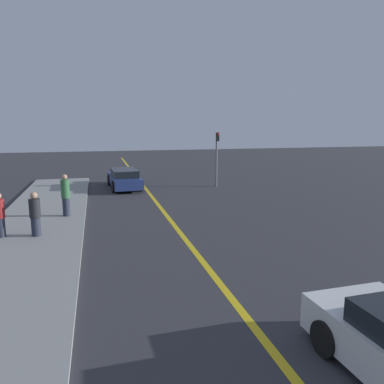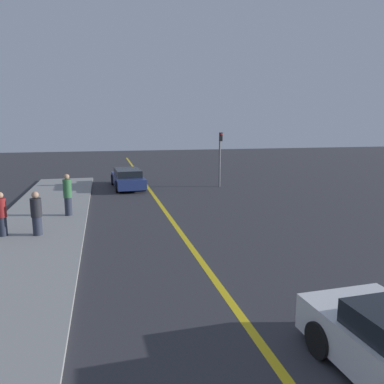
{
  "view_description": "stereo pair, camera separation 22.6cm",
  "coord_description": "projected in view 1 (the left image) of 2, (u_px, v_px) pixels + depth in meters",
  "views": [
    {
      "loc": [
        -2.97,
        2.25,
        4.1
      ],
      "look_at": [
        0.18,
        14.51,
        1.77
      ],
      "focal_mm": 35.0,
      "sensor_mm": 36.0,
      "label": 1
    },
    {
      "loc": [
        -2.75,
        2.2,
        4.1
      ],
      "look_at": [
        0.18,
        14.51,
        1.77
      ],
      "focal_mm": 35.0,
      "sensor_mm": 36.0,
      "label": 2
    }
  ],
  "objects": [
    {
      "name": "sidewalk_left",
      "position": [
        27.0,
        245.0,
        12.66
      ],
      "size": [
        3.64,
        30.8,
        0.11
      ],
      "color": "gray",
      "rests_on": "ground_plane"
    },
    {
      "name": "pedestrian_by_sign",
      "position": [
        66.0,
        195.0,
        16.23
      ],
      "size": [
        0.36,
        0.36,
        1.83
      ],
      "color": "#282D3D",
      "rests_on": "sidewalk_left"
    },
    {
      "name": "pedestrian_mid_group",
      "position": [
        35.0,
        214.0,
        13.34
      ],
      "size": [
        0.39,
        0.39,
        1.6
      ],
      "color": "#282D3D",
      "rests_on": "sidewalk_left"
    },
    {
      "name": "road_center_line",
      "position": [
        168.0,
        218.0,
        16.47
      ],
      "size": [
        0.2,
        60.0,
        0.01
      ],
      "color": "gold",
      "rests_on": "ground_plane"
    },
    {
      "name": "car_ahead_center",
      "position": [
        124.0,
        179.0,
        23.95
      ],
      "size": [
        2.05,
        4.82,
        1.24
      ],
      "rotation": [
        0.0,
        0.0,
        0.06
      ],
      "color": "navy",
      "rests_on": "ground_plane"
    },
    {
      "name": "traffic_light",
      "position": [
        217.0,
        153.0,
        24.23
      ],
      "size": [
        0.18,
        0.4,
        3.53
      ],
      "color": "slate",
      "rests_on": "ground_plane"
    },
    {
      "name": "pedestrian_far_standing",
      "position": [
        0.0,
        215.0,
        13.21
      ],
      "size": [
        0.35,
        0.35,
        1.6
      ],
      "color": "#282D3D",
      "rests_on": "sidewalk_left"
    }
  ]
}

